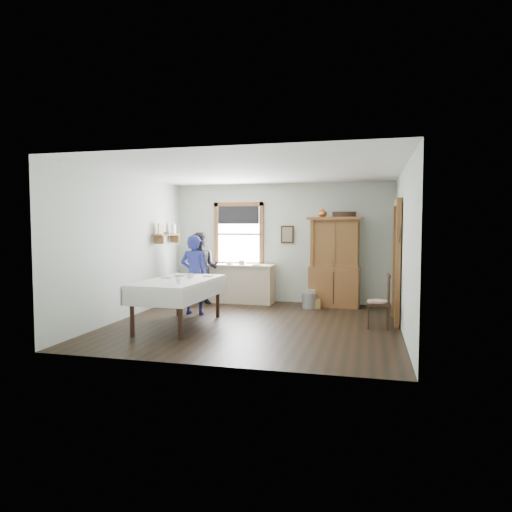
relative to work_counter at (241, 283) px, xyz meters
name	(u,v)px	position (x,y,z in m)	size (l,w,h in m)	color
room	(255,248)	(0.86, -2.16, 0.91)	(5.01, 5.01, 2.70)	black
window	(239,231)	(-0.14, 0.30, 1.19)	(1.18, 0.07, 1.48)	white
doorway	(397,258)	(3.31, -1.31, 0.73)	(0.09, 1.14, 2.22)	#413A2E
wall_shelf	(168,234)	(-1.51, -0.62, 1.14)	(0.24, 1.00, 0.44)	brown
framed_picture	(287,234)	(1.01, 0.30, 1.11)	(0.30, 0.04, 0.40)	black
rug_beater	(400,227)	(3.31, -1.86, 1.28)	(0.27, 0.27, 0.01)	black
work_counter	(241,283)	(0.00, 0.00, 0.00)	(1.53, 0.58, 0.87)	tan
china_hutch	(335,262)	(2.10, -0.01, 0.53)	(1.13, 0.54, 1.93)	brown
dining_table	(179,303)	(-0.38, -2.64, -0.03)	(1.07, 2.04, 0.81)	silver
spindle_chair	(378,301)	(2.97, -1.95, 0.03)	(0.43, 0.43, 0.93)	black
pail	(309,300)	(1.60, -0.35, -0.27)	(0.31, 0.31, 0.33)	#A3A6AB
wicker_basket	(312,304)	(1.66, -0.34, -0.34)	(0.31, 0.22, 0.19)	tan
woman_blue	(194,278)	(-0.52, -1.57, 0.29)	(0.53, 0.35, 1.45)	navy
figure_dark	(201,271)	(-0.81, -0.40, 0.30)	(0.72, 0.56, 1.48)	black
table_cup_a	(190,276)	(-0.26, -2.41, 0.42)	(0.11, 0.11, 0.09)	white
table_cup_b	(178,281)	(-0.17, -3.13, 0.42)	(0.09, 0.09, 0.09)	white
table_bowl	(180,275)	(-0.56, -2.18, 0.41)	(0.22, 0.22, 0.05)	white
counter_book	(252,265)	(0.30, -0.12, 0.45)	(0.15, 0.20, 0.02)	#6E6149
counter_bowl	(230,263)	(-0.25, -0.07, 0.47)	(0.20, 0.20, 0.06)	white
shelf_bowl	(168,233)	(-1.51, -0.61, 1.16)	(0.22, 0.22, 0.05)	white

